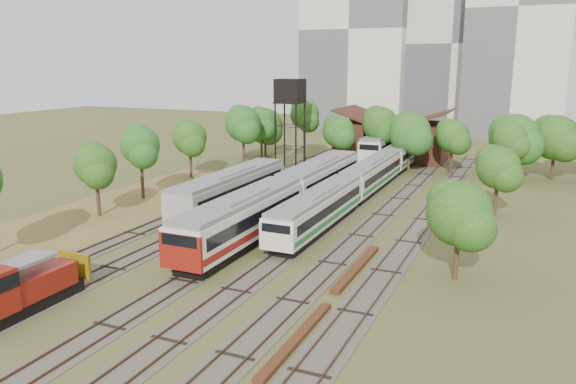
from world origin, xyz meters
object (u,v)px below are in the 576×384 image
at_px(railcar_green_set, 372,174).
at_px(water_tower, 290,93).
at_px(shunter_locomotive, 13,290).
at_px(railcar_red_set, 286,197).

xyz_separation_m(railcar_green_set, water_tower, (-13.96, 8.34, 8.49)).
distance_m(railcar_green_set, shunter_locomotive, 41.65).
bearing_deg(water_tower, railcar_green_set, -30.85).
bearing_deg(railcar_green_set, railcar_red_set, -104.75).
bearing_deg(water_tower, shunter_locomotive, -85.36).
bearing_deg(railcar_red_set, water_tower, 112.94).
bearing_deg(water_tower, railcar_red_set, -67.06).
height_order(shunter_locomotive, water_tower, water_tower).
relative_size(shunter_locomotive, water_tower, 0.66).
distance_m(railcar_red_set, railcar_green_set, 15.71).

